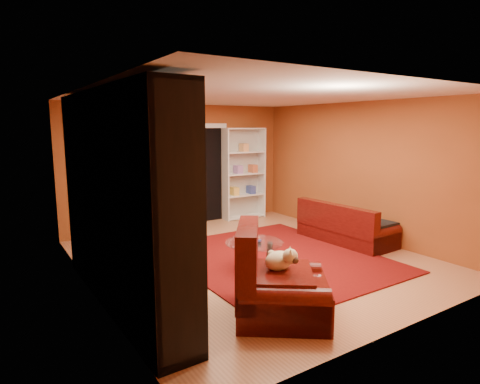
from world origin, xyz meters
TOP-DOWN VIEW (x-y plane):
  - floor at (0.00, 0.00)m, footprint 5.00×5.50m
  - ceiling at (0.00, 0.00)m, footprint 5.00×5.50m
  - wall_back at (0.00, 2.77)m, footprint 5.00×0.05m
  - wall_left at (-2.52, 0.00)m, footprint 0.05×5.50m
  - wall_right at (2.52, 0.00)m, footprint 0.05×5.50m
  - doorway at (0.60, 2.73)m, footprint 1.06×0.60m
  - rug at (0.30, -0.19)m, footprint 3.03×3.53m
  - media_unit at (-2.27, -0.49)m, footprint 0.58×3.33m
  - christmas_tree at (-1.19, 2.15)m, footprint 1.25×1.25m
  - gift_box_teal at (-1.03, 2.28)m, footprint 0.41×0.41m
  - gift_box_green at (-0.63, 1.91)m, footprint 0.28×0.28m
  - gift_box_red at (-1.07, 1.95)m, footprint 0.26×0.26m
  - white_bookshelf at (1.51, 2.57)m, footprint 1.01×0.41m
  - armchair at (-0.86, -1.82)m, footprint 1.53×1.53m
  - dog at (-0.87, -1.75)m, footprint 0.48×0.50m
  - sofa at (2.02, -0.13)m, footprint 0.89×1.82m
  - coffee_table at (-0.29, -0.44)m, footprint 0.99×0.99m
  - acrylic_chair at (-0.65, 1.09)m, footprint 0.47×0.50m

SIDE VIEW (x-z plane):
  - floor at x=0.00m, z-range -0.05..0.00m
  - rug at x=0.30m, z-range 0.00..0.02m
  - gift_box_red at x=-1.07m, z-range 0.00..0.21m
  - gift_box_green at x=-0.63m, z-range 0.00..0.26m
  - gift_box_teal at x=-1.03m, z-range 0.00..0.31m
  - coffee_table at x=-0.29m, z-range -0.04..0.50m
  - sofa at x=2.02m, z-range 0.00..0.77m
  - acrylic_chair at x=-0.65m, z-range 0.00..0.78m
  - armchair at x=-0.86m, z-range 0.00..0.86m
  - dog at x=-0.87m, z-range 0.50..0.78m
  - christmas_tree at x=-1.19m, z-range -0.03..1.90m
  - white_bookshelf at x=1.51m, z-range -0.03..2.13m
  - doorway at x=0.60m, z-range -0.03..2.13m
  - media_unit at x=-2.27m, z-range 0.00..2.55m
  - wall_back at x=0.00m, z-range 0.00..2.60m
  - wall_left at x=-2.52m, z-range 0.00..2.60m
  - wall_right at x=2.52m, z-range 0.00..2.60m
  - ceiling at x=0.00m, z-range 2.60..2.65m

